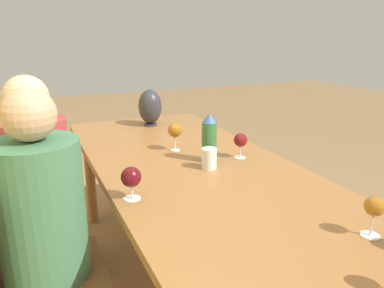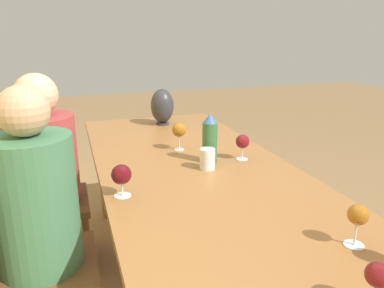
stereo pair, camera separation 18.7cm
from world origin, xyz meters
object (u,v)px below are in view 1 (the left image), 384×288
Objects in this scene: vase at (150,107)px; wine_glass_5 at (174,131)px; water_tumbler at (209,158)px; chair_near at (30,272)px; person_near at (47,229)px; chair_far at (26,205)px; wine_glass_4 at (374,208)px; water_bottle at (209,138)px; wine_glass_3 at (241,141)px; wine_glass_0 at (131,178)px; person_far at (39,177)px.

vase reaches higher than wine_glass_5.
water_tumbler is 0.12× the size of chair_near.
water_tumbler is 0.09× the size of person_near.
chair_far is (0.65, 0.00, 0.00)m from chair_near.
vase is at bearing 6.15° from wine_glass_4.
water_bottle is 0.89m from wine_glass_4.
wine_glass_3 is 0.37m from wine_glass_5.
person_near reaches higher than water_bottle.
water_tumbler is 0.76× the size of wine_glass_0.
wine_glass_5 is (1.11, 0.24, 0.01)m from wine_glass_4.
person_far reaches higher than wine_glass_0.
wine_glass_3 is at bearing -79.83° from person_near.
vase is 0.61m from wine_glass_5.
chair_near is 1.00× the size of chair_far.
wine_glass_5 is 0.91m from chair_far.
wine_glass_4 is 0.88× the size of wine_glass_5.
vase reaches higher than chair_near.
water_tumbler is 0.47m from wine_glass_0.
wine_glass_5 is 0.99m from chair_near.
wine_glass_4 is 1.19m from person_near.
wine_glass_3 is (0.08, -0.22, 0.04)m from water_tumbler.
water_tumbler is at bearing 153.39° from water_bottle.
water_tumbler is 0.95m from person_far.
person_near is at bearing 143.47° from vase.
water_bottle is 0.29× the size of chair_near.
vase is 0.21× the size of person_near.
water_bottle is 0.95m from person_far.
vase is 1.62× the size of wine_glass_5.
person_far is (0.47, 0.98, -0.21)m from wine_glass_3.
wine_glass_4 is (-0.59, -0.63, 0.01)m from wine_glass_0.
chair_far is 0.18m from person_far.
vase is 0.89m from wine_glass_3.
wine_glass_0 is 0.16× the size of chair_near.
water_bottle is at bearing 83.15° from wine_glass_3.
person_near is (-0.44, 0.71, -0.22)m from wine_glass_5.
person_far is at bearing -90.00° from chair_far.
water_bottle is 0.99m from chair_near.
person_near is (0.08, 0.32, -0.19)m from wine_glass_0.
wine_glass_0 reaches higher than chair_far.
water_tumbler is at bearing -67.32° from wine_glass_0.
wine_glass_0 is at bearing 111.48° from wine_glass_3.
wine_glass_3 is 0.11× the size of person_near.
chair_near is (-0.44, 0.79, -0.39)m from wine_glass_5.
water_bottle is 0.98× the size of vase.
person_near is (-0.18, 0.98, -0.20)m from wine_glass_3.
person_near reaches higher than person_far.
person_near reaches higher than wine_glass_4.
person_far is at bearing 35.86° from wine_glass_4.
wine_glass_0 is at bearing 119.98° from water_bottle.
chair_far is at bearing 63.16° from water_bottle.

